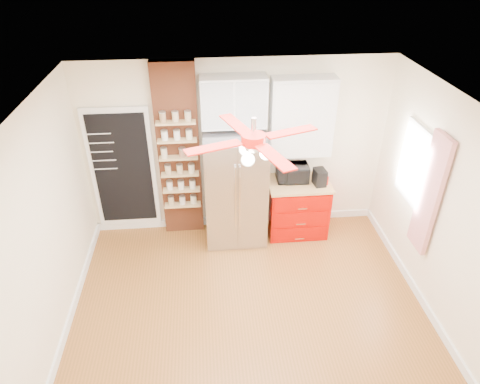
{
  "coord_description": "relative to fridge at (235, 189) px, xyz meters",
  "views": [
    {
      "loc": [
        -0.48,
        -3.74,
        4.18
      ],
      "look_at": [
        -0.05,
        0.9,
        1.27
      ],
      "focal_mm": 32.0,
      "sensor_mm": 36.0,
      "label": 1
    }
  ],
  "objects": [
    {
      "name": "floor",
      "position": [
        0.05,
        -1.63,
        -0.88
      ],
      "size": [
        4.5,
        4.5,
        0.0
      ],
      "primitive_type": "plane",
      "color": "#935525",
      "rests_on": "ground"
    },
    {
      "name": "ceiling",
      "position": [
        0.05,
        -1.63,
        1.83
      ],
      "size": [
        4.5,
        4.5,
        0.0
      ],
      "primitive_type": "plane",
      "color": "white",
      "rests_on": "wall_back"
    },
    {
      "name": "wall_back",
      "position": [
        0.05,
        0.37,
        0.48
      ],
      "size": [
        4.5,
        0.02,
        2.7
      ],
      "primitive_type": "cube",
      "color": "#FFF3CD",
      "rests_on": "floor"
    },
    {
      "name": "wall_left",
      "position": [
        -2.2,
        -1.63,
        0.48
      ],
      "size": [
        0.02,
        4.0,
        2.7
      ],
      "primitive_type": "cube",
      "color": "#FFF3CD",
      "rests_on": "floor"
    },
    {
      "name": "wall_right",
      "position": [
        2.3,
        -1.63,
        0.48
      ],
      "size": [
        0.02,
        4.0,
        2.7
      ],
      "primitive_type": "cube",
      "color": "#FFF3CD",
      "rests_on": "floor"
    },
    {
      "name": "chalkboard",
      "position": [
        -1.65,
        0.33,
        0.23
      ],
      "size": [
        0.95,
        0.05,
        1.95
      ],
      "color": "white",
      "rests_on": "wall_back"
    },
    {
      "name": "brick_pillar",
      "position": [
        -0.8,
        0.29,
        0.48
      ],
      "size": [
        0.6,
        0.16,
        2.7
      ],
      "primitive_type": "cube",
      "color": "brown",
      "rests_on": "floor"
    },
    {
      "name": "fridge",
      "position": [
        0.0,
        0.0,
        0.0
      ],
      "size": [
        0.9,
        0.7,
        1.75
      ],
      "primitive_type": "cube",
      "color": "#AAAAAF",
      "rests_on": "floor"
    },
    {
      "name": "upper_glass_cabinet",
      "position": [
        0.0,
        0.2,
        1.27
      ],
      "size": [
        0.9,
        0.35,
        0.7
      ],
      "primitive_type": "cube",
      "color": "white",
      "rests_on": "wall_back"
    },
    {
      "name": "red_cabinet",
      "position": [
        0.97,
        0.05,
        -0.42
      ],
      "size": [
        0.94,
        0.64,
        0.9
      ],
      "color": "#B30600",
      "rests_on": "floor"
    },
    {
      "name": "upper_shelf_unit",
      "position": [
        0.97,
        0.22,
        1.0
      ],
      "size": [
        0.9,
        0.3,
        1.15
      ],
      "primitive_type": "cube",
      "color": "white",
      "rests_on": "wall_back"
    },
    {
      "name": "window",
      "position": [
        2.28,
        -0.73,
        0.68
      ],
      "size": [
        0.04,
        0.75,
        1.05
      ],
      "primitive_type": "cube",
      "color": "white",
      "rests_on": "wall_right"
    },
    {
      "name": "curtain",
      "position": [
        2.23,
        -1.28,
        0.57
      ],
      "size": [
        0.06,
        0.4,
        1.55
      ],
      "primitive_type": "cube",
      "color": "red",
      "rests_on": "wall_right"
    },
    {
      "name": "ceiling_fan",
      "position": [
        0.05,
        -1.63,
        1.55
      ],
      "size": [
        1.4,
        1.4,
        0.44
      ],
      "color": "silver",
      "rests_on": "ceiling"
    },
    {
      "name": "toaster_oven",
      "position": [
        0.87,
        0.12,
        0.15
      ],
      "size": [
        0.47,
        0.32,
        0.26
      ],
      "primitive_type": "imported",
      "rotation": [
        0.0,
        0.0,
        -0.02
      ],
      "color": "black",
      "rests_on": "red_cabinet"
    },
    {
      "name": "coffee_maker",
      "position": [
        1.25,
        -0.03,
        0.15
      ],
      "size": [
        0.18,
        0.23,
        0.25
      ],
      "primitive_type": "cube",
      "rotation": [
        0.0,
        0.0,
        0.12
      ],
      "color": "black",
      "rests_on": "red_cabinet"
    },
    {
      "name": "canister_left",
      "position": [
        1.34,
        -0.03,
        0.1
      ],
      "size": [
        0.11,
        0.11,
        0.15
      ],
      "primitive_type": "cylinder",
      "rotation": [
        0.0,
        0.0,
        0.09
      ],
      "color": "#BA110A",
      "rests_on": "red_cabinet"
    },
    {
      "name": "canister_right",
      "position": [
        1.34,
        0.13,
        0.09
      ],
      "size": [
        0.12,
        0.12,
        0.13
      ],
      "primitive_type": "cylinder",
      "rotation": [
        0.0,
        0.0,
        -0.28
      ],
      "color": "red",
      "rests_on": "red_cabinet"
    },
    {
      "name": "pantry_jar_oats",
      "position": [
        -1.0,
        0.13,
        0.57
      ],
      "size": [
        0.12,
        0.12,
        0.14
      ],
      "primitive_type": "cylinder",
      "rotation": [
        0.0,
        0.0,
        -0.42
      ],
      "color": "beige",
      "rests_on": "brick_pillar"
    },
    {
      "name": "pantry_jar_beans",
      "position": [
        -0.74,
        0.16,
        0.56
      ],
      "size": [
        0.11,
        0.11,
        0.12
      ],
      "primitive_type": "cylinder",
      "rotation": [
        0.0,
        0.0,
        0.14
      ],
      "color": "#875B45",
      "rests_on": "brick_pillar"
    }
  ]
}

